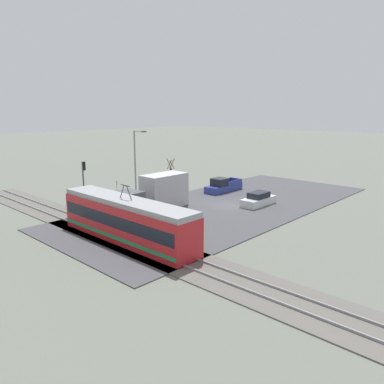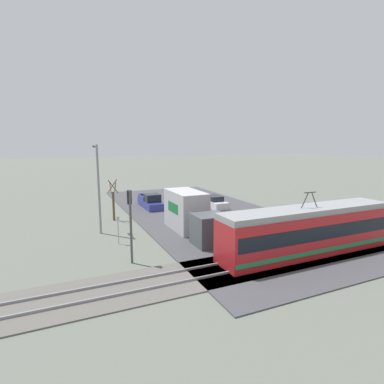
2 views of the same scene
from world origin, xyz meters
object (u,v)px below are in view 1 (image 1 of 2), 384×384
light_rail_tram (127,220)px  traffic_light_pole (84,178)px  sedan_car_0 (258,200)px  street_lamp_near_crossing (136,158)px  no_parking_sign (117,189)px  box_truck (156,193)px  street_tree (171,176)px  pickup_truck (223,186)px

light_rail_tram → traffic_light_pole: size_ratio=2.83×
sedan_car_0 → traffic_light_pole: 19.51m
street_lamp_near_crossing → no_parking_sign: bearing=103.8°
box_truck → street_tree: street_tree is taller
pickup_truck → no_parking_sign: 13.86m
no_parking_sign → light_rail_tram: bearing=147.1°
street_tree → no_parking_sign: bearing=82.8°
sedan_car_0 → traffic_light_pole: (13.78, 13.57, 2.59)m
box_truck → pickup_truck: 12.02m
traffic_light_pole → sedan_car_0: bearing=-135.4°
light_rail_tram → pickup_truck: (6.01, -20.30, -0.99)m
light_rail_tram → traffic_light_pole: (12.31, -3.66, 1.53)m
traffic_light_pole → box_truck: bearing=-144.6°
light_rail_tram → no_parking_sign: bearing=-32.9°
sedan_car_0 → no_parking_sign: no_parking_sign is taller
light_rail_tram → traffic_light_pole: 12.93m
light_rail_tram → sedan_car_0: size_ratio=3.06×
sedan_car_0 → traffic_light_pole: traffic_light_pole is taller
sedan_car_0 → light_rail_tram: bearing=-94.9°
pickup_truck → traffic_light_pole: 17.98m
traffic_light_pole → street_tree: 12.39m
street_lamp_near_crossing → light_rail_tram: bearing=138.5°
street_tree → traffic_light_pole: bearing=85.7°
light_rail_tram → sedan_car_0: 17.32m
box_truck → traffic_light_pole: 8.21m
no_parking_sign → box_truck: bearing=-177.3°
sedan_car_0 → no_parking_sign: bearing=-146.4°
sedan_car_0 → traffic_light_pole: size_ratio=0.92×
light_rail_tram → box_truck: bearing=-55.4°
pickup_truck → no_parking_sign: (6.38, 12.29, 0.64)m
box_truck → sedan_car_0: box_truck is taller
sedan_car_0 → street_tree: street_tree is taller
box_truck → street_tree: bearing=-53.5°
no_parking_sign → pickup_truck: bearing=-117.4°
sedan_car_0 → street_tree: 12.97m
box_truck → sedan_car_0: (-7.20, -8.90, -1.07)m
traffic_light_pole → street_lamp_near_crossing: street_lamp_near_crossing is taller
light_rail_tram → street_tree: size_ratio=3.25×
sedan_car_0 → street_lamp_near_crossing: street_lamp_near_crossing is taller
pickup_truck → sedan_car_0: pickup_truck is taller
box_truck → light_rail_tram: bearing=124.6°
traffic_light_pole → street_lamp_near_crossing: (1.01, -8.15, 1.36)m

